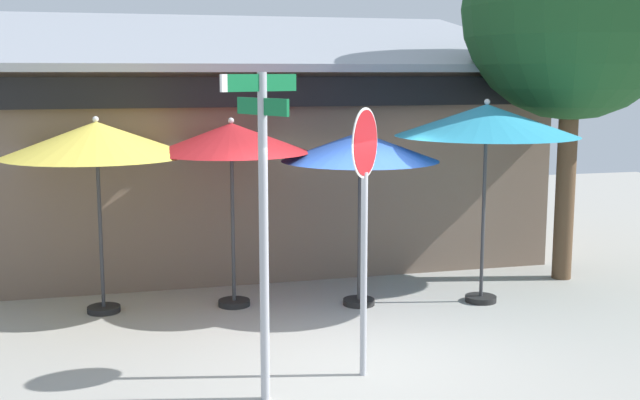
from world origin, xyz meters
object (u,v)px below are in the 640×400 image
at_px(street_sign_post, 263,207).
at_px(patio_umbrella_crimson_center, 231,139).
at_px(stop_sign, 364,194).
at_px(patio_umbrella_mustard_left, 96,140).
at_px(patio_umbrella_royal_blue_right, 360,148).
at_px(patio_umbrella_teal_far_right, 486,121).
at_px(shade_tree, 586,13).

bearing_deg(street_sign_post, patio_umbrella_crimson_center, 86.62).
bearing_deg(stop_sign, patio_umbrella_crimson_center, 107.90).
relative_size(street_sign_post, patio_umbrella_mustard_left, 1.21).
height_order(patio_umbrella_mustard_left, patio_umbrella_crimson_center, patio_umbrella_mustard_left).
xyz_separation_m(stop_sign, patio_umbrella_crimson_center, (-0.94, 2.91, 0.35)).
xyz_separation_m(stop_sign, patio_umbrella_royal_blue_right, (0.75, 2.52, 0.23)).
height_order(patio_umbrella_crimson_center, patio_umbrella_teal_far_right, patio_umbrella_teal_far_right).
bearing_deg(patio_umbrella_crimson_center, street_sign_post, -93.38).
distance_m(stop_sign, shade_tree, 5.78).
xyz_separation_m(street_sign_post, patio_umbrella_teal_far_right, (3.60, 2.60, 0.61)).
bearing_deg(patio_umbrella_royal_blue_right, patio_umbrella_teal_far_right, -9.55).
bearing_deg(stop_sign, patio_umbrella_teal_far_right, 42.12).
bearing_deg(shade_tree, street_sign_post, -148.53).
relative_size(street_sign_post, shade_tree, 0.55).
xyz_separation_m(street_sign_post, patio_umbrella_crimson_center, (0.19, 3.28, 0.38)).
bearing_deg(patio_umbrella_teal_far_right, street_sign_post, -144.17).
xyz_separation_m(street_sign_post, stop_sign, (1.13, 0.37, 0.03)).
xyz_separation_m(patio_umbrella_royal_blue_right, shade_tree, (3.68, 0.52, 1.89)).
bearing_deg(patio_umbrella_mustard_left, street_sign_post, -65.61).
height_order(patio_umbrella_crimson_center, shade_tree, shade_tree).
xyz_separation_m(patio_umbrella_mustard_left, patio_umbrella_teal_far_right, (5.15, -0.83, 0.21)).
bearing_deg(street_sign_post, shade_tree, 31.47).
height_order(patio_umbrella_teal_far_right, shade_tree, shade_tree).
bearing_deg(shade_tree, patio_umbrella_teal_far_right, -157.64).
relative_size(patio_umbrella_crimson_center, shade_tree, 0.45).
bearing_deg(patio_umbrella_royal_blue_right, shade_tree, 8.05).
xyz_separation_m(stop_sign, patio_umbrella_teal_far_right, (2.46, 2.23, 0.58)).
bearing_deg(street_sign_post, patio_umbrella_mustard_left, 114.39).
xyz_separation_m(stop_sign, patio_umbrella_mustard_left, (-2.69, 3.06, 0.37)).
distance_m(street_sign_post, shade_tree, 6.87).
bearing_deg(patio_umbrella_crimson_center, stop_sign, -72.10).
bearing_deg(street_sign_post, patio_umbrella_teal_far_right, 35.83).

